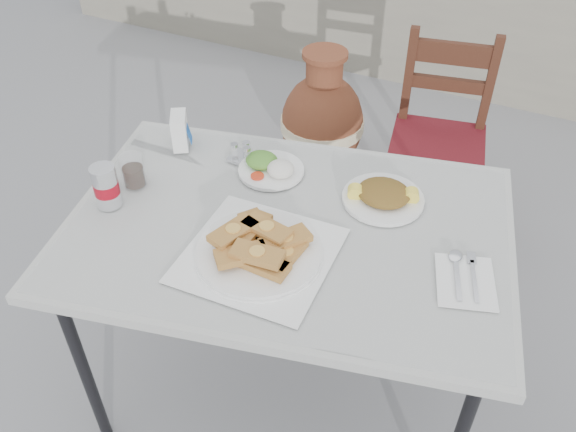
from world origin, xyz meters
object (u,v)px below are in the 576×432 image
at_px(soda_can, 106,186).
at_px(condiment_caddy, 244,154).
at_px(salad_chopped_plate, 383,195).
at_px(cola_glass, 133,172).
at_px(napkin_holder, 180,131).
at_px(cafe_table, 287,238).
at_px(pide_plate, 259,246).
at_px(salad_rice_plate, 270,167).
at_px(chair, 438,139).
at_px(terracotta_urn, 322,124).

distance_m(soda_can, condiment_caddy, 0.47).
bearing_deg(salad_chopped_plate, cola_glass, -160.57).
bearing_deg(salad_chopped_plate, napkin_holder, -179.03).
bearing_deg(cafe_table, pide_plate, -95.44).
xyz_separation_m(pide_plate, salad_chopped_plate, (0.24, 0.39, -0.02)).
xyz_separation_m(salad_rice_plate, chair, (0.37, 0.94, -0.35)).
bearing_deg(terracotta_urn, salad_chopped_plate, -58.49).
xyz_separation_m(chair, terracotta_urn, (-0.61, 0.09, -0.14)).
bearing_deg(salad_chopped_plate, soda_can, -153.26).
bearing_deg(soda_can, salad_rice_plate, 44.54).
relative_size(salad_chopped_plate, soda_can, 1.85).
xyz_separation_m(salad_chopped_plate, terracotta_urn, (-0.62, 1.02, -0.49)).
relative_size(salad_chopped_plate, napkin_holder, 2.11).
bearing_deg(condiment_caddy, soda_can, -124.21).
xyz_separation_m(salad_chopped_plate, condiment_caddy, (-0.50, 0.00, 0.00)).
bearing_deg(cola_glass, napkin_holder, 87.08).
bearing_deg(cola_glass, chair, 58.22).
xyz_separation_m(salad_rice_plate, napkin_holder, (-0.35, 0.00, 0.04)).
xyz_separation_m(condiment_caddy, chair, (0.48, 0.92, -0.35)).
height_order(pide_plate, cola_glass, cola_glass).
bearing_deg(terracotta_urn, soda_can, -95.66).
height_order(pide_plate, chair, chair).
bearing_deg(condiment_caddy, salad_rice_plate, -9.30).
height_order(pide_plate, soda_can, soda_can).
bearing_deg(chair, cola_glass, -132.49).
distance_m(condiment_caddy, chair, 1.10).
height_order(pide_plate, terracotta_urn, pide_plate).
distance_m(salad_chopped_plate, condiment_caddy, 0.50).
relative_size(cola_glass, napkin_holder, 0.88).
relative_size(salad_chopped_plate, condiment_caddy, 2.58).
xyz_separation_m(salad_rice_plate, condiment_caddy, (-0.11, 0.02, 0.00)).
height_order(cola_glass, terracotta_urn, cola_glass).
xyz_separation_m(napkin_holder, condiment_caddy, (0.24, 0.02, -0.04)).
bearing_deg(pide_plate, napkin_holder, 143.45).
height_order(soda_can, condiment_caddy, soda_can).
bearing_deg(cafe_table, cola_glass, -176.22).
relative_size(salad_rice_plate, chair, 0.24).
bearing_deg(chair, napkin_holder, -138.42).
distance_m(cola_glass, chair, 1.45).
height_order(soda_can, terracotta_urn, soda_can).
distance_m(pide_plate, salad_rice_plate, 0.40).
distance_m(soda_can, terracotta_urn, 1.51).
height_order(salad_rice_plate, chair, chair).
distance_m(condiment_caddy, terracotta_urn, 1.13).
distance_m(soda_can, cola_glass, 0.12).
distance_m(pide_plate, condiment_caddy, 0.47).
bearing_deg(condiment_caddy, cafe_table, -40.09).
bearing_deg(salad_chopped_plate, condiment_caddy, 179.67).
relative_size(pide_plate, chair, 0.45).
bearing_deg(napkin_holder, salad_rice_plate, -31.60).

